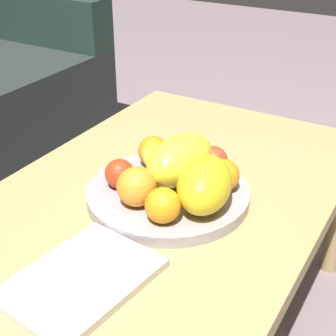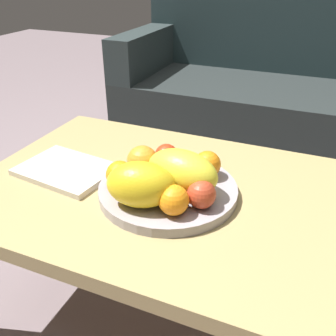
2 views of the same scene
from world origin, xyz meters
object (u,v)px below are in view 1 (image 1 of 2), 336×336
at_px(apple_front, 213,161).
at_px(melon_large_front, 205,184).
at_px(coffee_table, 162,211).
at_px(orange_right, 153,151).
at_px(fruit_bowl, 168,194).
at_px(orange_left, 136,187).
at_px(orange_back, 163,205).
at_px(melon_smaller_beside, 180,160).
at_px(apple_left, 120,174).
at_px(orange_front, 223,175).
at_px(magazine, 81,280).
at_px(banana_bunch, 158,171).

bearing_deg(apple_front, melon_large_front, -161.35).
xyz_separation_m(coffee_table, orange_right, (0.06, 0.06, 0.11)).
relative_size(fruit_bowl, melon_large_front, 2.21).
bearing_deg(orange_left, orange_back, -107.69).
relative_size(melon_smaller_beside, apple_left, 2.88).
xyz_separation_m(melon_large_front, orange_front, (0.08, -0.00, -0.02)).
height_order(coffee_table, orange_left, orange_left).
distance_m(melon_large_front, orange_right, 0.20).
xyz_separation_m(melon_large_front, magazine, (-0.28, 0.09, -0.07)).
distance_m(fruit_bowl, magazine, 0.30).
xyz_separation_m(orange_back, banana_bunch, (0.11, 0.08, -0.00)).
xyz_separation_m(coffee_table, melon_large_front, (-0.04, -0.12, 0.12)).
height_order(orange_back, apple_front, orange_back).
relative_size(apple_front, apple_left, 1.05).
bearing_deg(apple_front, fruit_bowl, 152.75).
distance_m(coffee_table, fruit_bowl, 0.07).
distance_m(melon_large_front, magazine, 0.30).
height_order(coffee_table, orange_right, orange_right).
bearing_deg(apple_left, fruit_bowl, -64.83).
relative_size(orange_left, apple_left, 1.28).
bearing_deg(orange_right, melon_smaller_beside, -111.31).
xyz_separation_m(melon_large_front, apple_left, (-0.02, 0.19, -0.02)).
xyz_separation_m(coffee_table, fruit_bowl, (-0.01, -0.02, 0.06)).
xyz_separation_m(orange_right, apple_front, (0.03, -0.13, -0.00)).
distance_m(melon_large_front, apple_front, 0.14).
bearing_deg(fruit_bowl, banana_bunch, 74.44).
height_order(orange_left, banana_bunch, orange_left).
relative_size(coffee_table, orange_back, 15.39).
relative_size(coffee_table, orange_front, 15.52).
height_order(coffee_table, orange_front, orange_front).
bearing_deg(apple_left, melon_large_front, -84.34).
bearing_deg(apple_left, orange_left, -119.58).
bearing_deg(fruit_bowl, orange_front, -61.05).
bearing_deg(coffee_table, magazine, -174.19).
xyz_separation_m(apple_front, apple_left, (-0.15, 0.15, -0.00)).
bearing_deg(melon_smaller_beside, apple_front, -35.90).
relative_size(orange_left, banana_bunch, 0.51).
bearing_deg(orange_left, apple_left, 60.42).
distance_m(coffee_table, orange_right, 0.13).
distance_m(fruit_bowl, orange_front, 0.12).
bearing_deg(melon_large_front, fruit_bowl, 75.70).
distance_m(coffee_table, orange_front, 0.17).
relative_size(fruit_bowl, orange_left, 4.28).
distance_m(orange_back, magazine, 0.21).
bearing_deg(orange_back, orange_right, 36.30).
distance_m(orange_front, banana_bunch, 0.14).
height_order(melon_large_front, apple_front, melon_large_front).
bearing_deg(coffee_table, melon_smaller_beside, -51.65).
bearing_deg(apple_front, apple_left, 135.26).
relative_size(melon_large_front, melon_smaller_beside, 0.86).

